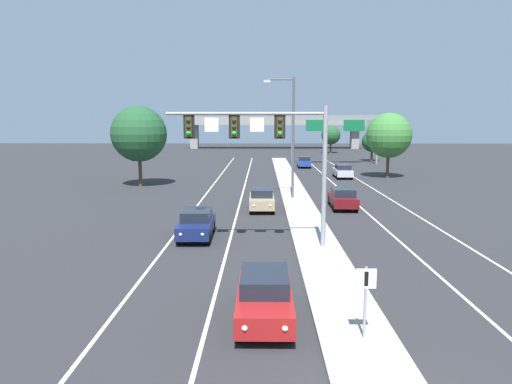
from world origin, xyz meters
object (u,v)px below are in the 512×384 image
(tree_far_right_b, at_px, (372,142))
(street_lamp_median, at_px, (291,131))
(car_oncoming_red, at_px, (265,296))
(overhead_signal_mast, at_px, (268,142))
(car_oncoming_tan, at_px, (262,199))
(highway_sign_gantry, at_px, (335,124))
(tree_far_right_a, at_px, (331,135))
(car_receding_blue, at_px, (304,162))
(tree_far_left_a, at_px, (139,134))
(median_sign_post, at_px, (366,292))
(car_oncoming_navy, at_px, (197,223))
(tree_far_right_c, at_px, (389,135))
(car_receding_silver, at_px, (343,171))
(car_receding_darkred, at_px, (343,198))

(tree_far_right_b, bearing_deg, street_lamp_median, -112.32)
(car_oncoming_red, bearing_deg, overhead_signal_mast, 88.63)
(overhead_signal_mast, xyz_separation_m, car_oncoming_tan, (-0.32, 10.79, -4.70))
(highway_sign_gantry, relative_size, tree_far_right_a, 2.33)
(car_receding_blue, relative_size, tree_far_left_a, 0.56)
(median_sign_post, bearing_deg, car_oncoming_red, 151.66)
(street_lamp_median, xyz_separation_m, car_oncoming_tan, (-2.38, -4.86, -4.97))
(tree_far_left_a, bearing_deg, highway_sign_gantry, 46.66)
(overhead_signal_mast, distance_m, car_oncoming_navy, 6.61)
(car_oncoming_red, xyz_separation_m, highway_sign_gantry, (11.02, 57.31, 5.34))
(tree_far_right_c, distance_m, tree_far_left_a, 28.07)
(car_receding_silver, distance_m, car_receding_blue, 12.92)
(highway_sign_gantry, bearing_deg, street_lamp_median, -104.91)
(median_sign_post, relative_size, car_receding_blue, 0.49)
(median_sign_post, distance_m, tree_far_right_b, 66.25)
(overhead_signal_mast, height_order, tree_far_left_a, tree_far_left_a)
(street_lamp_median, distance_m, car_receding_darkred, 7.51)
(car_receding_blue, bearing_deg, car_receding_silver, -74.73)
(median_sign_post, height_order, highway_sign_gantry, highway_sign_gantry)
(tree_far_left_a, bearing_deg, median_sign_post, -65.54)
(car_oncoming_red, distance_m, car_receding_blue, 52.30)
(overhead_signal_mast, bearing_deg, car_oncoming_red, -91.37)
(car_oncoming_red, distance_m, car_oncoming_navy, 11.78)
(car_oncoming_tan, xyz_separation_m, highway_sign_gantry, (11.13, 37.69, 5.34))
(street_lamp_median, relative_size, highway_sign_gantry, 0.75)
(car_oncoming_navy, relative_size, highway_sign_gantry, 0.34)
(tree_far_right_a, distance_m, tree_far_right_b, 19.97)
(car_receding_darkred, relative_size, tree_far_right_c, 0.60)
(overhead_signal_mast, bearing_deg, tree_far_left_a, 118.33)
(overhead_signal_mast, bearing_deg, street_lamp_median, 82.49)
(car_receding_darkred, height_order, tree_far_right_a, tree_far_right_a)
(car_receding_silver, distance_m, tree_far_right_b, 25.08)
(overhead_signal_mast, xyz_separation_m, car_receding_blue, (5.68, 43.14, -4.70))
(overhead_signal_mast, height_order, highway_sign_gantry, highway_sign_gantry)
(tree_far_right_b, bearing_deg, median_sign_post, -103.15)
(car_oncoming_tan, xyz_separation_m, tree_far_left_a, (-12.38, 12.78, 4.47))
(tree_far_right_b, bearing_deg, car_oncoming_navy, -112.90)
(car_receding_silver, relative_size, car_receding_blue, 1.00)
(car_receding_darkred, xyz_separation_m, highway_sign_gantry, (4.97, 37.00, 5.34))
(overhead_signal_mast, xyz_separation_m, car_oncoming_navy, (-4.03, 2.31, -4.70))
(car_receding_darkred, relative_size, tree_far_left_a, 0.56)
(car_receding_silver, relative_size, tree_far_right_a, 0.79)
(street_lamp_median, bearing_deg, car_receding_silver, 64.97)
(tree_far_right_c, distance_m, tree_far_right_b, 23.37)
(car_receding_darkred, bearing_deg, tree_far_right_c, 66.42)
(car_oncoming_navy, relative_size, car_receding_darkred, 1.00)
(tree_far_left_a, bearing_deg, street_lamp_median, -28.20)
(street_lamp_median, bearing_deg, tree_far_right_b, 67.68)
(tree_far_right_c, bearing_deg, car_oncoming_red, -110.09)
(car_oncoming_navy, distance_m, tree_far_right_c, 34.33)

